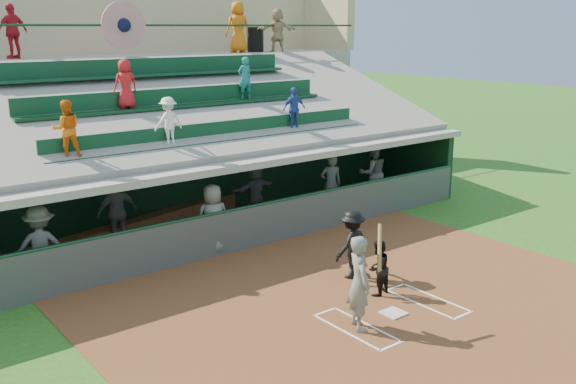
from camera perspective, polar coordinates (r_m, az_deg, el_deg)
ground at (r=13.16m, az=9.36°, el=-10.70°), size 100.00×100.00×0.00m
dirt_slab at (r=13.47m, az=7.78°, el=-9.98°), size 11.00×9.00×0.02m
home_plate at (r=13.15m, az=9.36°, el=-10.56°), size 0.43×0.43×0.03m
batters_box_chalk at (r=13.15m, az=9.36°, el=-10.61°), size 2.65×1.85×0.01m
dugout_floor at (r=18.06m, az=-6.53°, el=-3.46°), size 16.00×3.50×0.04m
concourse_slab at (r=23.46m, az=-15.42°, el=5.99°), size 20.00×3.00×4.60m
grandstand at (r=20.77m, az=-12.20°, el=5.03°), size 20.40×10.40×7.80m
batter_at_plate at (r=12.13m, az=6.38°, el=-7.98°), size 0.96×0.81×1.95m
catcher at (r=13.76m, az=8.00°, el=-6.70°), size 0.66×0.55×1.20m
home_umpire at (r=14.55m, az=5.70°, el=-4.63°), size 1.10×0.75×1.58m
dugout_bench at (r=19.02m, az=-9.23°, el=-1.86°), size 14.60×4.11×0.45m
dugout_player_a at (r=14.91m, az=-21.13°, el=-4.55°), size 1.33×1.03×1.81m
dugout_player_b at (r=16.87m, az=-14.95°, el=-1.74°), size 1.15×0.56×1.89m
dugout_player_c at (r=16.06m, az=-6.68°, el=-2.39°), size 0.95×0.71×1.77m
dugout_player_d at (r=18.97m, az=-2.93°, el=0.16°), size 1.57×0.61×1.66m
dugout_player_e at (r=19.44m, az=3.82°, el=0.72°), size 0.78×0.68×1.80m
dugout_player_f at (r=20.64m, az=7.53°, el=1.69°), size 1.17×1.05×1.98m
trash_bin at (r=25.50m, az=-2.92°, el=13.38°), size 0.63×0.63×0.94m
concourse_staff_a at (r=21.79m, az=-23.27°, el=13.00°), size 1.04×0.69×1.65m
concourse_staff_b at (r=24.34m, az=-4.47°, el=14.39°), size 1.01×0.76×1.86m
concourse_staff_c at (r=25.05m, az=-0.96°, el=14.17°), size 1.58×1.02×1.63m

